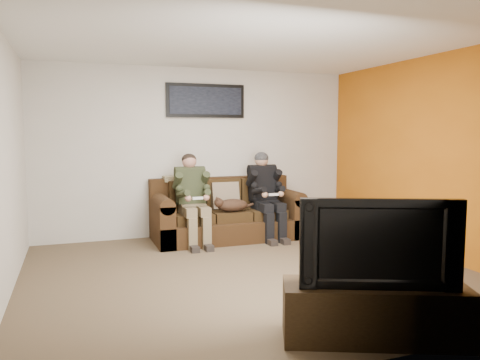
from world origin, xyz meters
name	(u,v)px	position (x,y,z in m)	size (l,w,h in m)	color
floor	(250,273)	(0.00, 0.00, 0.00)	(5.00, 5.00, 0.00)	brown
ceiling	(251,41)	(0.00, 0.00, 2.60)	(5.00, 5.00, 0.00)	silver
wall_back	(199,152)	(0.00, 2.25, 1.30)	(5.00, 5.00, 0.00)	beige
wall_front	(371,178)	(0.00, -2.25, 1.30)	(5.00, 5.00, 0.00)	beige
wall_left	(3,165)	(-2.50, 0.00, 1.30)	(4.50, 4.50, 0.00)	beige
wall_right	(430,156)	(2.50, 0.00, 1.30)	(4.50, 4.50, 0.00)	beige
accent_wall_right	(429,156)	(2.49, 0.00, 1.30)	(4.50, 4.50, 0.00)	#BA6212
sofa	(226,216)	(0.30, 1.83, 0.34)	(2.22, 0.96, 0.91)	#372210
throw_pillow	(225,196)	(0.30, 1.87, 0.65)	(0.42, 0.12, 0.40)	#877158
throw_blanket	(178,179)	(-0.37, 2.11, 0.91)	(0.45, 0.22, 0.08)	#BBB189
person_left	(192,193)	(-0.27, 1.64, 0.73)	(0.51, 0.87, 1.30)	#7E6D4F
person_right	(265,190)	(0.88, 1.64, 0.74)	(0.51, 0.86, 1.31)	black
cat	(231,205)	(0.30, 1.57, 0.54)	(0.66, 0.26, 0.24)	#482C1C
framed_poster	(206,101)	(0.10, 2.22, 2.10)	(1.25, 0.05, 0.52)	black
tv_stand	(375,312)	(0.28, -1.95, 0.22)	(1.40, 0.45, 0.44)	black
television	(377,241)	(0.28, -1.95, 0.78)	(1.19, 0.16, 0.68)	black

